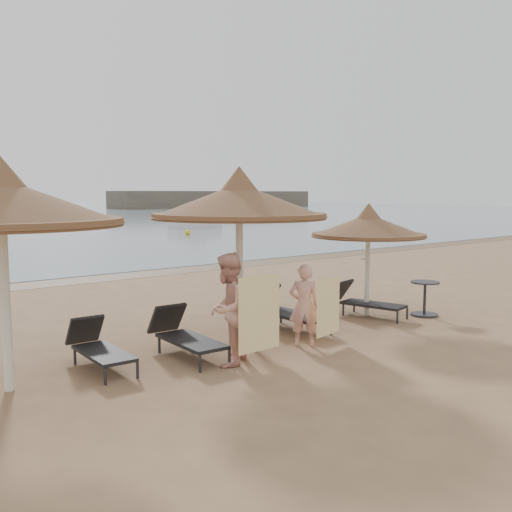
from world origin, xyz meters
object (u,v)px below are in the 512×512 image
at_px(lounger_near_left, 184,334).
at_px(side_table, 425,300).
at_px(palapa_right, 368,226).
at_px(lounger_far_right, 363,301).
at_px(person_left, 228,300).
at_px(person_right, 304,299).
at_px(lounger_far_left, 98,346).
at_px(palapa_center, 239,202).
at_px(palapa_left, 0,203).
at_px(lounger_near_right, 284,310).

height_order(lounger_near_left, side_table, lounger_near_left).
distance_m(palapa_right, lounger_near_left, 5.06).
distance_m(lounger_far_right, person_left, 4.58).
bearing_deg(lounger_near_left, person_right, -21.08).
bearing_deg(palapa_right, lounger_far_left, 178.53).
bearing_deg(lounger_far_right, lounger_far_left, 165.12).
relative_size(palapa_center, person_left, 1.56).
xyz_separation_m(lounger_far_right, person_right, (-2.75, -0.99, 0.51)).
distance_m(palapa_right, lounger_far_left, 6.39).
height_order(palapa_center, lounger_far_right, palapa_center).
bearing_deg(lounger_near_left, lounger_far_right, 4.09).
distance_m(lounger_far_left, person_right, 3.55).
bearing_deg(palapa_right, palapa_center, 177.79).
xyz_separation_m(palapa_left, side_table, (8.53, -0.74, -2.20)).
bearing_deg(person_right, lounger_near_right, -75.67).
xyz_separation_m(palapa_left, lounger_near_left, (2.76, -0.05, -2.20)).
xyz_separation_m(lounger_far_right, side_table, (1.08, -0.83, 0.02)).
relative_size(palapa_left, lounger_far_left, 1.95).
bearing_deg(lounger_far_left, lounger_near_right, 3.45).
height_order(person_left, person_right, person_left).
xyz_separation_m(palapa_right, person_left, (-4.52, -1.00, -0.95)).
xyz_separation_m(palapa_center, side_table, (4.40, -0.95, -2.17)).
xyz_separation_m(palapa_right, side_table, (0.98, -0.82, -1.62)).
bearing_deg(side_table, palapa_center, 167.85).
relative_size(palapa_center, lounger_far_left, 1.93).
relative_size(palapa_right, person_left, 1.22).
distance_m(palapa_right, person_right, 3.21).
xyz_separation_m(palapa_left, person_right, (4.71, -0.90, -1.71)).
bearing_deg(palapa_left, person_right, -10.77).
distance_m(palapa_left, person_left, 3.53).
xyz_separation_m(palapa_center, lounger_near_left, (-1.37, -0.27, -2.17)).
xyz_separation_m(lounger_near_right, person_left, (-2.30, -1.25, 0.66)).
xyz_separation_m(lounger_far_left, lounger_far_right, (6.07, -0.15, 0.01)).
height_order(palapa_right, lounger_near_left, palapa_right).
height_order(palapa_right, side_table, palapa_right).
bearing_deg(side_table, lounger_far_right, 142.49).
relative_size(lounger_far_right, person_left, 0.86).
bearing_deg(lounger_near_right, palapa_center, -176.31).
bearing_deg(lounger_far_right, palapa_center, 164.41).
bearing_deg(palapa_left, lounger_far_left, 9.75).
bearing_deg(lounger_near_right, side_table, -20.22).
bearing_deg(lounger_far_left, palapa_left, -168.11).
height_order(side_table, person_left, person_left).
bearing_deg(lounger_near_right, person_left, -153.32).
relative_size(palapa_right, lounger_far_left, 1.51).
relative_size(lounger_far_right, person_right, 1.04).
height_order(palapa_right, person_left, palapa_right).
distance_m(lounger_far_right, person_right, 2.96).
xyz_separation_m(palapa_right, lounger_near_right, (-2.22, 0.25, -1.60)).
xyz_separation_m(palapa_center, person_right, (0.58, -1.11, -1.68)).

